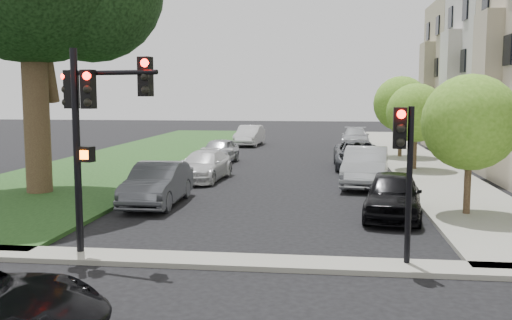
# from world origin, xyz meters

# --- Properties ---
(ground) EXTENTS (140.00, 140.00, 0.00)m
(ground) POSITION_xyz_m (0.00, 0.00, 0.00)
(ground) COLOR black
(ground) RESTS_ON ground
(grass_strip) EXTENTS (8.00, 44.00, 0.12)m
(grass_strip) POSITION_xyz_m (-9.00, 24.00, 0.06)
(grass_strip) COLOR #1B3B14
(grass_strip) RESTS_ON ground
(sidewalk_right) EXTENTS (3.50, 44.00, 0.12)m
(sidewalk_right) POSITION_xyz_m (6.75, 24.00, 0.06)
(sidewalk_right) COLOR gray
(sidewalk_right) RESTS_ON ground
(sidewalk_cross) EXTENTS (60.00, 1.00, 0.12)m
(sidewalk_cross) POSITION_xyz_m (0.00, 2.00, 0.06)
(sidewalk_cross) COLOR gray
(sidewalk_cross) RESTS_ON ground
(house_d) EXTENTS (7.70, 7.55, 15.97)m
(house_d) POSITION_xyz_m (12.45, 30.50, 6.93)
(house_d) COLOR gray
(house_d) RESTS_ON ground
(small_tree_a) EXTENTS (2.93, 2.93, 4.39)m
(small_tree_a) POSITION_xyz_m (6.20, 7.72, 2.92)
(small_tree_a) COLOR #3B261C
(small_tree_a) RESTS_ON ground
(small_tree_b) EXTENTS (2.87, 2.87, 4.30)m
(small_tree_b) POSITION_xyz_m (6.20, 18.36, 2.86)
(small_tree_b) COLOR #3B261C
(small_tree_b) RESTS_ON ground
(small_tree_c) EXTENTS (3.21, 3.21, 4.82)m
(small_tree_c) POSITION_xyz_m (6.20, 24.06, 3.21)
(small_tree_c) COLOR #3B261C
(small_tree_c) RESTS_ON ground
(traffic_signal_main) EXTENTS (2.35, 0.69, 4.81)m
(traffic_signal_main) POSITION_xyz_m (-3.42, 2.23, 3.32)
(traffic_signal_main) COLOR black
(traffic_signal_main) RESTS_ON ground
(traffic_signal_secondary) EXTENTS (0.45, 0.36, 3.52)m
(traffic_signal_secondary) POSITION_xyz_m (3.55, 2.19, 2.46)
(traffic_signal_secondary) COLOR black
(traffic_signal_secondary) RESTS_ON ground
(car_parked_0) EXTENTS (2.21, 4.35, 1.42)m
(car_parked_0) POSITION_xyz_m (3.94, 7.41, 0.71)
(car_parked_0) COLOR black
(car_parked_0) RESTS_ON ground
(car_parked_1) EXTENTS (2.27, 5.02, 1.60)m
(car_parked_1) POSITION_xyz_m (3.51, 13.45, 0.80)
(car_parked_1) COLOR #999BA0
(car_parked_1) RESTS_ON ground
(car_parked_2) EXTENTS (2.40, 5.10, 1.41)m
(car_parked_2) POSITION_xyz_m (3.48, 19.03, 0.71)
(car_parked_2) COLOR #3F4247
(car_parked_2) RESTS_ON ground
(car_parked_4) EXTENTS (2.15, 4.82, 1.37)m
(car_parked_4) POSITION_xyz_m (3.94, 31.20, 0.69)
(car_parked_4) COLOR #999BA0
(car_parked_4) RESTS_ON ground
(car_parked_5) EXTENTS (1.57, 4.40, 1.44)m
(car_parked_5) POSITION_xyz_m (-3.82, 8.46, 0.72)
(car_parked_5) COLOR #3F4247
(car_parked_5) RESTS_ON ground
(car_parked_6) EXTENTS (2.19, 4.56, 1.28)m
(car_parked_6) POSITION_xyz_m (-3.45, 14.15, 0.64)
(car_parked_6) COLOR silver
(car_parked_6) RESTS_ON ground
(car_parked_7) EXTENTS (1.92, 4.12, 1.36)m
(car_parked_7) POSITION_xyz_m (-3.93, 20.25, 0.68)
(car_parked_7) COLOR #999BA0
(car_parked_7) RESTS_ON ground
(car_parked_9) EXTENTS (1.87, 4.58, 1.48)m
(car_parked_9) POSITION_xyz_m (-3.74, 31.30, 0.74)
(car_parked_9) COLOR silver
(car_parked_9) RESTS_ON ground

